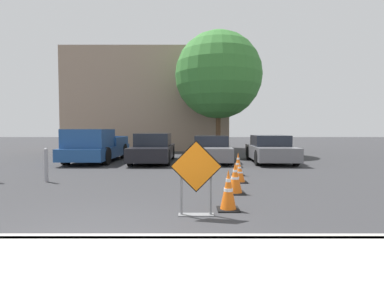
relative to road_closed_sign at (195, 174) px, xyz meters
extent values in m
plane|color=#333335|center=(-1.53, 8.56, -0.79)|extent=(96.00, 96.00, 0.00)
cube|color=#ADAAA3|center=(-1.53, -1.44, -0.72)|extent=(22.11, 0.20, 0.14)
cube|color=black|center=(0.00, 0.00, 0.15)|extent=(0.97, 0.02, 0.97)
cube|color=orange|center=(0.00, -0.02, 0.15)|extent=(0.91, 0.02, 0.91)
cube|color=slate|center=(0.00, 0.04, -0.78)|extent=(0.67, 0.20, 0.02)
cube|color=slate|center=(-0.27, 0.04, -0.32)|extent=(0.04, 0.04, 0.93)
cube|color=slate|center=(0.27, 0.04, -0.32)|extent=(0.04, 0.04, 0.93)
cube|color=black|center=(0.65, 0.41, -0.77)|extent=(0.43, 0.43, 0.03)
cone|color=orange|center=(0.65, 0.41, -0.36)|extent=(0.32, 0.32, 0.79)
cylinder|color=white|center=(0.65, 0.41, -0.19)|extent=(0.10, 0.10, 0.07)
cylinder|color=white|center=(0.65, 0.41, -0.38)|extent=(0.18, 0.18, 0.07)
cube|color=black|center=(1.01, 1.96, -0.77)|extent=(0.49, 0.49, 0.03)
cone|color=orange|center=(1.01, 1.96, -0.38)|extent=(0.37, 0.37, 0.75)
cylinder|color=white|center=(1.01, 1.96, -0.22)|extent=(0.11, 0.11, 0.07)
cylinder|color=white|center=(1.01, 1.96, -0.40)|extent=(0.20, 0.20, 0.07)
cube|color=black|center=(1.37, 3.53, -0.77)|extent=(0.46, 0.46, 0.03)
cone|color=orange|center=(1.37, 3.53, -0.47)|extent=(0.34, 0.34, 0.59)
cylinder|color=white|center=(1.37, 3.53, -0.34)|extent=(0.11, 0.11, 0.05)
cylinder|color=white|center=(1.37, 3.53, -0.48)|extent=(0.19, 0.19, 0.05)
cube|color=black|center=(1.54, 4.93, -0.77)|extent=(0.41, 0.41, 0.03)
cone|color=orange|center=(1.54, 4.93, -0.37)|extent=(0.30, 0.30, 0.78)
cylinder|color=white|center=(1.54, 4.93, -0.20)|extent=(0.10, 0.10, 0.07)
cylinder|color=white|center=(1.54, 4.93, -0.39)|extent=(0.17, 0.17, 0.07)
cube|color=navy|center=(-4.85, 9.56, -0.29)|extent=(2.14, 5.25, 0.55)
cube|color=navy|center=(-4.88, 8.39, 0.41)|extent=(1.91, 2.12, 0.85)
cube|color=navy|center=(-4.81, 11.80, 0.21)|extent=(1.93, 0.14, 0.45)
cube|color=navy|center=(-3.87, 10.58, 0.21)|extent=(0.15, 2.50, 0.45)
cube|color=navy|center=(-5.80, 10.62, 0.21)|extent=(0.15, 2.50, 0.45)
cylinder|color=black|center=(-3.96, 7.98, -0.39)|extent=(0.26, 0.81, 0.81)
cylinder|color=black|center=(-5.82, 8.02, -0.39)|extent=(0.26, 0.81, 0.81)
cylinder|color=black|center=(-3.89, 11.10, -0.39)|extent=(0.26, 0.81, 0.81)
cylinder|color=black|center=(-5.75, 11.14, -0.39)|extent=(0.26, 0.81, 0.81)
cube|color=black|center=(-1.99, 9.16, -0.29)|extent=(1.84, 4.65, 0.61)
cube|color=#1E232D|center=(-1.99, 9.28, 0.32)|extent=(1.61, 2.14, 0.61)
cylinder|color=black|center=(-1.16, 7.72, -0.43)|extent=(0.20, 0.71, 0.71)
cylinder|color=black|center=(-2.83, 7.72, -0.43)|extent=(0.20, 0.71, 0.71)
cylinder|color=black|center=(-1.14, 10.60, -0.43)|extent=(0.20, 0.71, 0.71)
cylinder|color=black|center=(-2.82, 10.60, -0.43)|extent=(0.20, 0.71, 0.71)
cube|color=slate|center=(0.88, 9.45, -0.31)|extent=(2.00, 4.60, 0.61)
cube|color=#1E232D|center=(0.88, 9.56, 0.25)|extent=(1.69, 2.14, 0.51)
cylinder|color=black|center=(1.67, 8.01, -0.47)|extent=(0.22, 0.64, 0.63)
cylinder|color=black|center=(-0.02, 8.07, -0.47)|extent=(0.22, 0.64, 0.63)
cylinder|color=black|center=(1.77, 10.82, -0.47)|extent=(0.22, 0.64, 0.63)
cylinder|color=black|center=(0.08, 10.88, -0.47)|extent=(0.22, 0.64, 0.63)
cube|color=slate|center=(3.74, 9.00, -0.29)|extent=(1.99, 4.18, 0.62)
cube|color=#1E232D|center=(3.74, 9.10, 0.28)|extent=(1.69, 1.95, 0.52)
cylinder|color=black|center=(4.54, 7.69, -0.44)|extent=(0.23, 0.71, 0.70)
cylinder|color=black|center=(2.85, 7.76, -0.44)|extent=(0.23, 0.71, 0.70)
cylinder|color=black|center=(4.63, 10.24, -0.44)|extent=(0.23, 0.71, 0.70)
cylinder|color=black|center=(2.94, 10.30, -0.44)|extent=(0.23, 0.71, 0.70)
cylinder|color=gray|center=(-4.56, 3.62, -0.29)|extent=(0.11, 0.11, 0.99)
sphere|color=gray|center=(-4.56, 3.62, 0.20)|extent=(0.12, 0.12, 0.12)
cube|color=gray|center=(-3.56, 18.85, 3.07)|extent=(12.41, 5.00, 7.71)
cylinder|color=#513823|center=(1.62, 13.91, 0.72)|extent=(0.32, 0.32, 3.01)
sphere|color=#387A33|center=(1.62, 13.91, 4.31)|extent=(5.57, 5.57, 5.57)
camera|label=1|loc=(-0.08, -5.52, 0.83)|focal=28.00mm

